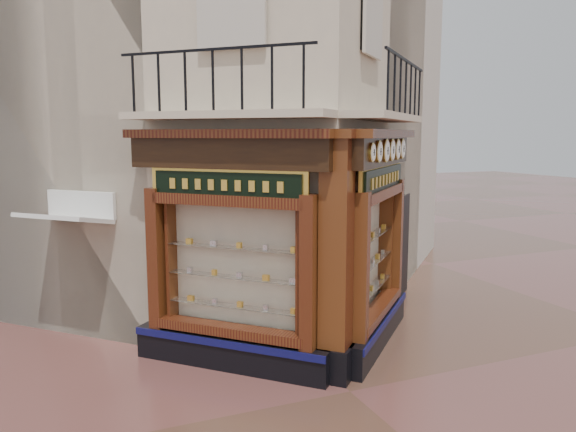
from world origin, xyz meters
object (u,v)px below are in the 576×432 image
clock_b (379,152)px  clock_c (386,151)px  clock_e (397,149)px  signboard_left (226,185)px  corner_pilaster (336,260)px  clock_d (392,150)px  awning (71,346)px  signboard_right (383,179)px  clock_a (372,152)px  clock_f (402,149)px

clock_b → clock_c: size_ratio=0.90×
clock_b → clock_e: size_ratio=0.91×
clock_b → clock_e: bearing=-0.0°
clock_e → clock_b: bearing=180.0°
signboard_left → corner_pilaster: bearing=-169.8°
clock_d → awning: 6.94m
clock_c → signboard_right: 0.61m
corner_pilaster → clock_d: corner_pilaster is taller
awning → signboard_right: size_ratio=0.71×
clock_a → clock_c: 1.01m
clock_a → clock_c: bearing=0.0°
clock_d → signboard_right: (-0.21, -0.05, -0.52)m
corner_pilaster → clock_c: (1.32, 0.72, 1.67)m
signboard_left → signboard_right: 2.92m
clock_f → signboard_left: 3.93m
clock_b → awning: size_ratio=0.24×
corner_pilaster → clock_b: (0.94, 0.33, 1.67)m
clock_c → signboard_right: size_ratio=0.19×
signboard_left → signboard_right: signboard_right is taller
clock_c → corner_pilaster: bearing=163.5°
clock_d → clock_a: bearing=-180.0°
clock_a → signboard_left: (-2.07, 1.01, -0.52)m
clock_b → signboard_left: bearing=119.2°
clock_b → clock_d: clock_d is taller
clock_c → clock_b: bearing=-180.0°
corner_pilaster → clock_a: (0.61, 0.01, 1.67)m
corner_pilaster → clock_a: size_ratio=12.95×
clock_f → awning: (-6.23, 1.40, -3.62)m
clock_b → clock_d: size_ratio=0.90×
clock_b → signboard_right: size_ratio=0.17×
clock_a → clock_d: size_ratio=0.76×
clock_a → signboard_left: bearing=109.0°
corner_pilaster → clock_b: 1.95m
clock_d → clock_b: bearing=-180.0°
clock_c → clock_e: bearing=-0.0°
clock_e → clock_c: bearing=180.0°
clock_d → clock_e: clock_d is taller
clock_c → awning: 6.78m
corner_pilaster → signboard_right: (1.46, 1.01, 1.15)m
clock_a → clock_c: (0.71, 0.71, 0.00)m
clock_f → awning: 7.34m
clock_f → signboard_right: size_ratio=0.18×
clock_f → clock_b: bearing=-180.0°
clock_d → signboard_left: size_ratio=0.20×
clock_c → clock_f: (1.04, 1.04, -0.00)m
clock_a → corner_pilaster: bearing=135.5°
awning → signboard_left: 4.47m
clock_d → clock_e: (0.36, 0.36, 0.00)m
clock_d → awning: clock_d is taller
corner_pilaster → clock_c: bearing=-16.5°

